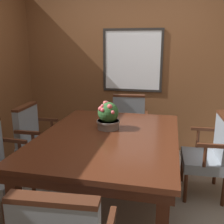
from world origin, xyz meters
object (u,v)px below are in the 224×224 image
object	(u,v)px
chair_head_far	(128,124)
chair_left_far	(36,139)
dining_table	(109,143)
potted_plant	(108,116)
chair_right_far	(210,152)

from	to	relation	value
chair_head_far	chair_left_far	xyz separation A→B (m)	(-1.02, -0.86, 0.00)
dining_table	potted_plant	distance (m)	0.31
chair_right_far	chair_left_far	bearing A→B (deg)	-91.35
chair_head_far	potted_plant	bearing A→B (deg)	-98.20
dining_table	chair_head_far	xyz separation A→B (m)	(-0.00, 1.24, -0.17)
chair_head_far	potted_plant	size ratio (longest dim) A/B	3.04
potted_plant	chair_right_far	bearing A→B (deg)	11.42
chair_head_far	chair_right_far	bearing A→B (deg)	-43.24
chair_head_far	chair_left_far	size ratio (longest dim) A/B	1.00
chair_right_far	potted_plant	world-z (taller)	potted_plant
dining_table	chair_right_far	xyz separation A→B (m)	(1.04, 0.42, -0.17)
chair_right_far	potted_plant	size ratio (longest dim) A/B	3.04
dining_table	chair_head_far	size ratio (longest dim) A/B	1.96
chair_left_far	chair_right_far	distance (m)	2.07
chair_left_far	chair_right_far	bearing A→B (deg)	-90.95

